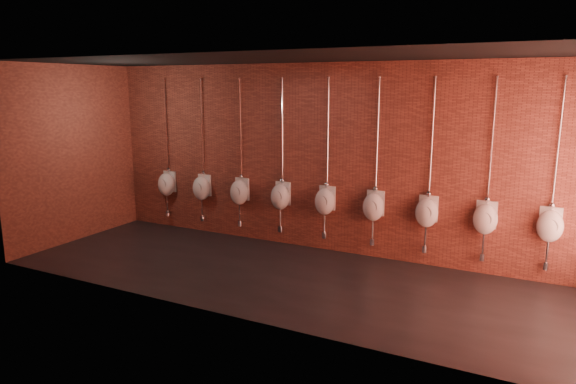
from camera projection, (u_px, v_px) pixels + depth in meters
name	position (u px, v px, depth m)	size (l,w,h in m)	color
ground	(280.00, 276.00, 7.77)	(8.50, 8.50, 0.00)	black
room_shell	(279.00, 143.00, 7.36)	(8.54, 3.04, 3.22)	black
urinal_0	(167.00, 183.00, 10.23)	(0.38, 0.33, 2.71)	white
urinal_1	(202.00, 187.00, 9.86)	(0.38, 0.33, 2.71)	white
urinal_2	(239.00, 191.00, 9.48)	(0.38, 0.33, 2.71)	white
urinal_3	(280.00, 196.00, 9.10)	(0.38, 0.33, 2.71)	white
urinal_4	(325.00, 201.00, 8.72)	(0.38, 0.33, 2.71)	white
urinal_5	(374.00, 206.00, 8.34)	(0.38, 0.33, 2.71)	white
urinal_6	(427.00, 212.00, 7.96)	(0.38, 0.33, 2.71)	white
urinal_7	(485.00, 218.00, 7.58)	(0.38, 0.33, 2.71)	white
urinal_8	(550.00, 225.00, 7.20)	(0.38, 0.33, 2.71)	white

